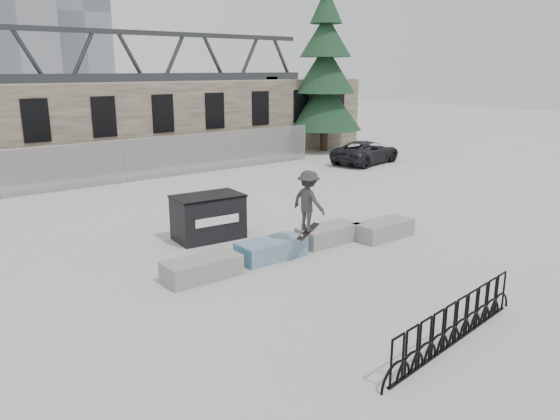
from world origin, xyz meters
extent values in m
plane|color=#B6B6B1|center=(0.00, 0.00, 0.00)|extent=(120.00, 120.00, 0.00)
cube|color=brown|center=(0.00, 16.25, 2.25)|extent=(36.00, 2.50, 4.50)
cube|color=black|center=(-3.20, 14.98, 2.90)|extent=(1.20, 0.12, 2.00)
cube|color=black|center=(0.00, 14.98, 2.90)|extent=(1.20, 0.12, 2.00)
cube|color=black|center=(3.20, 14.98, 2.90)|extent=(1.20, 0.12, 2.00)
cube|color=black|center=(6.40, 14.98, 2.90)|extent=(1.20, 0.12, 2.00)
cube|color=black|center=(9.60, 14.98, 2.90)|extent=(1.20, 0.12, 2.00)
cube|color=black|center=(12.80, 14.98, 2.90)|extent=(1.20, 0.12, 2.00)
cube|color=black|center=(16.00, 14.98, 2.90)|extent=(1.20, 0.12, 2.00)
cylinder|color=gray|center=(-2.75, 12.50, 1.00)|extent=(0.06, 0.06, 2.00)
cylinder|color=gray|center=(0.00, 12.50, 1.00)|extent=(0.06, 0.06, 2.00)
cylinder|color=gray|center=(2.75, 12.50, 1.00)|extent=(0.06, 0.06, 2.00)
cylinder|color=gray|center=(5.50, 12.50, 1.00)|extent=(0.06, 0.06, 2.00)
cylinder|color=gray|center=(8.25, 12.50, 1.00)|extent=(0.06, 0.06, 2.00)
cylinder|color=gray|center=(11.00, 12.50, 1.00)|extent=(0.06, 0.06, 2.00)
cube|color=#99999E|center=(0.00, 12.50, 1.00)|extent=(22.00, 0.02, 2.00)
cylinder|color=gray|center=(0.00, 12.50, 2.00)|extent=(22.00, 0.04, 0.04)
cube|color=gray|center=(-3.47, -0.26, 0.27)|extent=(2.00, 0.90, 0.54)
cube|color=#2D471E|center=(-3.47, -0.26, 0.48)|extent=(1.76, 0.66, 0.10)
cube|color=teal|center=(-1.15, -0.15, 0.27)|extent=(2.00, 0.90, 0.54)
cube|color=#2D471E|center=(-1.15, -0.15, 0.48)|extent=(1.76, 0.66, 0.10)
cube|color=gray|center=(1.11, -0.10, 0.27)|extent=(2.00, 0.90, 0.54)
cube|color=#2D471E|center=(1.11, -0.10, 0.48)|extent=(1.76, 0.66, 0.10)
cube|color=gray|center=(2.85, -0.80, 0.27)|extent=(2.00, 0.90, 0.54)
cube|color=#2D471E|center=(2.85, -0.80, 0.48)|extent=(1.76, 0.66, 0.10)
cube|color=black|center=(-1.57, 2.56, 0.68)|extent=(2.20, 1.44, 1.36)
cube|color=black|center=(-1.57, 2.56, 1.38)|extent=(2.25, 1.50, 0.06)
cube|color=white|center=(-1.63, 1.91, 0.73)|extent=(1.46, 0.15, 0.26)
cube|color=black|center=(-1.35, -6.31, 0.02)|extent=(4.48, 0.59, 0.04)
torus|color=black|center=(-3.36, -6.55, 0.45)|extent=(0.89, 0.15, 0.89)
torus|color=black|center=(-2.91, -6.50, 0.45)|extent=(0.89, 0.15, 0.89)
torus|color=black|center=(-2.46, -6.44, 0.45)|extent=(0.89, 0.15, 0.89)
torus|color=black|center=(-2.02, -6.39, 0.45)|extent=(0.89, 0.15, 0.89)
torus|color=black|center=(-1.57, -6.34, 0.45)|extent=(0.89, 0.15, 0.89)
torus|color=black|center=(-1.12, -6.28, 0.45)|extent=(0.89, 0.15, 0.89)
torus|color=black|center=(-0.68, -6.23, 0.45)|extent=(0.89, 0.15, 0.89)
torus|color=black|center=(-0.23, -6.18, 0.45)|extent=(0.89, 0.15, 0.89)
torus|color=black|center=(0.22, -6.13, 0.45)|extent=(0.89, 0.15, 0.89)
torus|color=black|center=(0.66, -6.07, 0.45)|extent=(0.89, 0.15, 0.89)
cylinder|color=#38281E|center=(14.24, 14.34, 1.11)|extent=(0.50, 0.50, 2.21)
cone|color=black|center=(14.24, 14.34, 3.00)|extent=(4.78, 4.78, 3.20)
cone|color=black|center=(14.24, 14.34, 5.20)|extent=(3.82, 3.82, 3.00)
cone|color=black|center=(14.24, 14.34, 7.20)|extent=(3.26, 3.26, 2.60)
cone|color=black|center=(14.24, 14.34, 9.00)|extent=(2.04, 2.04, 2.20)
cube|color=slate|center=(26.00, 95.00, 15.00)|extent=(10.00, 10.00, 30.00)
cube|color=#2D3033|center=(10.00, 55.00, 4.00)|extent=(70.00, 3.00, 1.20)
cube|color=#2D3033|center=(10.00, 55.00, 9.50)|extent=(70.00, 0.60, 0.60)
cube|color=gray|center=(40.00, 55.00, 2.00)|extent=(2.00, 3.00, 4.00)
imported|color=black|center=(12.74, 9.20, 0.64)|extent=(4.95, 2.98, 1.29)
imported|color=#2D2D30|center=(-0.48, -0.95, 1.73)|extent=(0.73, 1.14, 1.68)
cube|color=black|center=(-0.48, -0.95, 0.86)|extent=(0.77, 0.30, 0.34)
cylinder|color=beige|center=(-0.76, -1.02, 0.81)|extent=(0.06, 0.03, 0.06)
cylinder|color=beige|center=(-0.76, -0.88, 0.81)|extent=(0.06, 0.03, 0.06)
cylinder|color=beige|center=(-0.20, -1.02, 0.81)|extent=(0.06, 0.03, 0.06)
cylinder|color=beige|center=(-0.20, -0.88, 0.81)|extent=(0.06, 0.03, 0.06)
camera|label=1|loc=(-10.03, -11.81, 5.24)|focal=35.00mm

